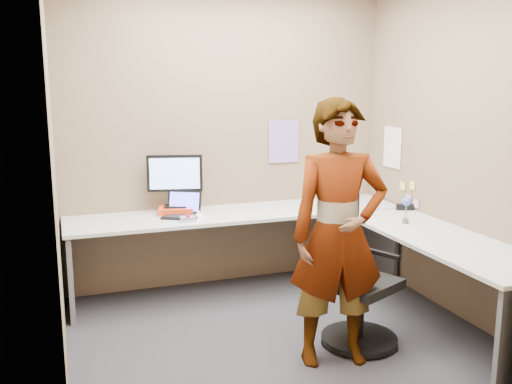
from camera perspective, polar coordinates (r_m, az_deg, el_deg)
name	(u,v)px	position (r m, az deg, el deg)	size (l,w,h in m)	color
ground	(279,335)	(4.39, 2.27, -14.10)	(3.00, 3.00, 0.00)	#26262B
wall_back	(227,138)	(5.23, -2.88, 5.41)	(3.00, 3.00, 0.00)	brown
wall_right	(457,147)	(4.77, 19.48, 4.22)	(2.70, 2.70, 0.00)	brown
wall_left	(54,166)	(3.72, -19.57, 2.43)	(2.70, 2.70, 0.00)	brown
desk	(312,240)	(4.68, 5.58, -4.83)	(2.98, 2.58, 0.73)	#BBBBBB
paper_ream	(176,210)	(5.00, -7.98, -1.81)	(0.30, 0.22, 0.06)	red
monitor	(175,176)	(4.96, -8.12, 1.57)	(0.47, 0.19, 0.45)	black
laptop	(182,210)	(4.89, -7.36, -1.79)	(0.38, 0.36, 0.21)	black
trackball_mouse	(188,219)	(4.70, -6.84, -2.69)	(0.12, 0.08, 0.07)	#B7B7BC
origami	(199,214)	(4.84, -5.73, -2.18)	(0.10, 0.10, 0.06)	white
stapler	(405,207)	(5.25, 14.65, -1.47)	(0.15, 0.04, 0.06)	black
flower	(406,206)	(4.75, 14.79, -1.38)	(0.07, 0.07, 0.22)	brown
calendar_purple	(284,142)	(5.40, 2.79, 5.07)	(0.30, 0.01, 0.40)	#846BB7
calendar_white	(392,147)	(5.50, 13.48, 4.35)	(0.01, 0.28, 0.38)	white
sticky_note_a	(412,185)	(5.25, 15.38, 0.64)	(0.01, 0.07, 0.07)	#F2E059
sticky_note_b	(408,199)	(5.32, 15.00, -0.64)	(0.01, 0.07, 0.07)	pink
sticky_note_c	(416,203)	(5.22, 15.73, -1.11)	(0.01, 0.07, 0.07)	pink
sticky_note_d	(403,186)	(5.38, 14.46, 0.60)	(0.01, 0.07, 0.07)	#F2E059
office_chair	(354,286)	(4.19, 9.75, -9.25)	(0.60, 0.61, 1.03)	black
person	(338,234)	(3.77, 8.23, -4.18)	(0.64, 0.42, 1.77)	#999399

